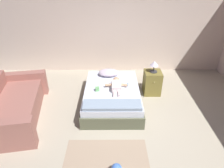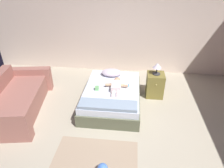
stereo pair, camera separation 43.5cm
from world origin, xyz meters
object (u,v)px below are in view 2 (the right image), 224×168
(toothbrush, at_px, (129,85))
(toy_block, at_px, (97,88))
(nightstand, at_px, (155,85))
(bed, at_px, (112,96))
(couch, at_px, (15,100))
(lamp, at_px, (157,67))
(baby, at_px, (116,86))
(pillow, at_px, (112,73))

(toothbrush, bearing_deg, toy_block, -159.06)
(nightstand, bearing_deg, bed, -155.47)
(bed, height_order, couch, couch)
(lamp, bearing_deg, bed, -155.47)
(baby, bearing_deg, nightstand, 26.67)
(baby, relative_size, couch, 0.32)
(bed, relative_size, lamp, 6.42)
(lamp, bearing_deg, nightstand, -90.00)
(lamp, bearing_deg, pillow, 171.70)
(couch, bearing_deg, toothbrush, 14.78)
(bed, distance_m, toothbrush, 0.45)
(baby, bearing_deg, toothbrush, 28.14)
(lamp, distance_m, toy_block, 1.45)
(pillow, distance_m, couch, 2.24)
(nightstand, bearing_deg, toothbrush, -153.97)
(couch, bearing_deg, toy_block, 12.23)
(lamp, height_order, toy_block, lamp)
(toothbrush, bearing_deg, pillow, 133.92)
(couch, relative_size, nightstand, 3.60)
(baby, bearing_deg, pillow, 106.30)
(toothbrush, xyz_separation_m, nightstand, (0.62, 0.30, -0.13))
(toy_block, bearing_deg, pillow, 71.69)
(pillow, relative_size, lamp, 1.77)
(baby, xyz_separation_m, couch, (-2.12, -0.49, -0.20))
(bed, bearing_deg, couch, -166.54)
(bed, distance_m, baby, 0.29)
(couch, xyz_separation_m, nightstand, (3.01, 0.93, 0.02))
(bed, relative_size, nightstand, 3.09)
(bed, xyz_separation_m, lamp, (0.98, 0.45, 0.57))
(toy_block, bearing_deg, bed, 19.87)
(nightstand, xyz_separation_m, lamp, (0.00, 0.00, 0.48))
(toy_block, bearing_deg, toothbrush, 20.94)
(toothbrush, height_order, nightstand, nightstand)
(toy_block, bearing_deg, baby, 15.90)
(nightstand, bearing_deg, baby, -153.33)
(pillow, height_order, couch, couch)
(toothbrush, xyz_separation_m, couch, (-2.39, -0.63, -0.14))
(couch, height_order, nightstand, couch)
(bed, relative_size, couch, 0.86)
(baby, distance_m, lamp, 1.03)
(toothbrush, distance_m, lamp, 0.78)
(toy_block, bearing_deg, nightstand, 23.42)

